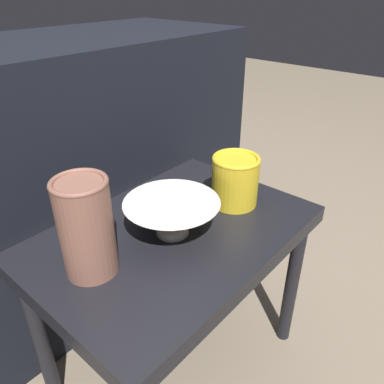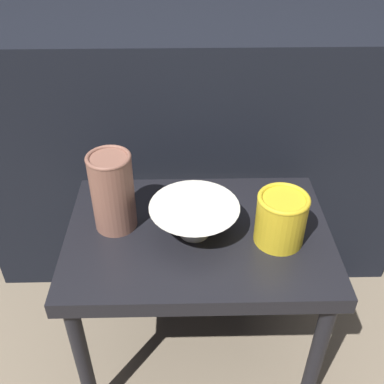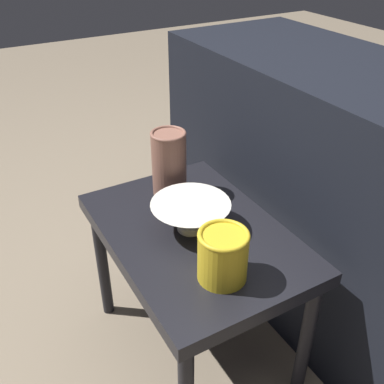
# 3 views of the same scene
# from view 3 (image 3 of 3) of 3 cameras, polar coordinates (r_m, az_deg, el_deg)

# --- Properties ---
(ground_plane) EXTENTS (8.00, 8.00, 0.00)m
(ground_plane) POSITION_cam_3_polar(r_m,az_deg,el_deg) (1.50, 0.25, -18.99)
(ground_plane) COLOR #7F705B
(table) EXTENTS (0.62, 0.43, 0.46)m
(table) POSITION_cam_3_polar(r_m,az_deg,el_deg) (1.21, 0.29, -7.07)
(table) COLOR black
(table) RESTS_ON ground_plane
(couch_backdrop) EXTENTS (1.30, 0.50, 0.81)m
(couch_backdrop) POSITION_cam_3_polar(r_m,az_deg,el_deg) (1.49, 17.73, -0.45)
(couch_backdrop) COLOR black
(couch_backdrop) RESTS_ON ground_plane
(bowl) EXTENTS (0.21, 0.21, 0.08)m
(bowl) POSITION_cam_3_polar(r_m,az_deg,el_deg) (1.15, -0.16, -2.80)
(bowl) COLOR silver
(bowl) RESTS_ON table
(vase_textured_left) EXTENTS (0.10, 0.10, 0.19)m
(vase_textured_left) POSITION_cam_3_polar(r_m,az_deg,el_deg) (1.28, -2.93, 3.76)
(vase_textured_left) COLOR brown
(vase_textured_left) RESTS_ON table
(vase_colorful_right) EXTENTS (0.11, 0.11, 0.12)m
(vase_colorful_right) POSITION_cam_3_polar(r_m,az_deg,el_deg) (1.00, 3.93, -7.95)
(vase_colorful_right) COLOR gold
(vase_colorful_right) RESTS_ON table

